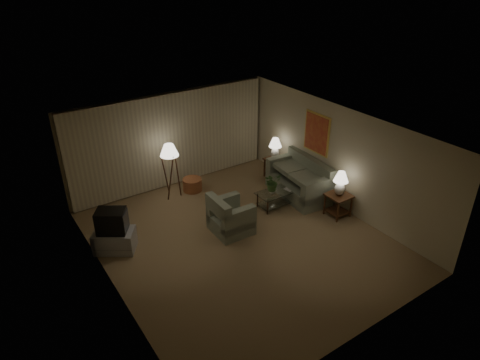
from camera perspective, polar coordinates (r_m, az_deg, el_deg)
name	(u,v)px	position (r m, az deg, el deg)	size (l,w,h in m)	color
ground	(241,240)	(10.13, 0.11, -7.99)	(7.00, 7.00, 0.00)	olive
room_shell	(207,150)	(10.38, -4.48, 4.01)	(6.04, 7.02, 2.72)	#C1B895
sofa	(298,182)	(11.81, 7.80, -0.22)	(2.08, 1.32, 0.84)	gray
armchair	(231,217)	(10.23, -1.22, -5.00)	(0.96, 0.91, 0.77)	gray
side_table_near	(338,201)	(11.09, 12.96, -2.76)	(0.56, 0.56, 0.60)	#351B0E
side_table_far	(274,164)	(12.75, 4.61, 2.10)	(0.55, 0.46, 0.60)	#351B0E
table_lamp_near	(341,181)	(10.82, 13.28, -0.18)	(0.37, 0.37, 0.64)	white
table_lamp_far	(275,147)	(12.51, 4.71, 4.46)	(0.37, 0.37, 0.64)	white
coffee_table	(276,196)	(11.33, 4.86, -2.19)	(1.05, 0.57, 0.41)	silver
tv_cabinet	(115,240)	(10.08, -16.36, -7.75)	(1.04, 0.95, 0.50)	#A3A3A6
crt_tv	(112,221)	(9.80, -16.76, -5.27)	(0.77, 0.72, 0.54)	black
floor_lamp	(171,170)	(11.64, -9.22, 1.36)	(0.50, 0.50, 1.54)	#351B0E
ottoman	(192,185)	(12.14, -6.38, -0.61)	(0.54, 0.54, 0.36)	#995A33
vase	(272,191)	(11.14, 4.30, -1.46)	(0.14, 0.14, 0.15)	white
flowers	(273,180)	(10.99, 4.36, -0.02)	(0.43, 0.37, 0.48)	#3E662D
book	(286,190)	(11.33, 6.20, -1.39)	(0.17, 0.23, 0.02)	olive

